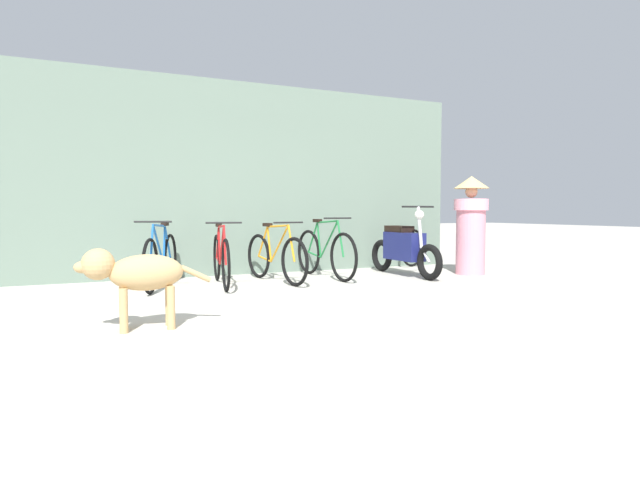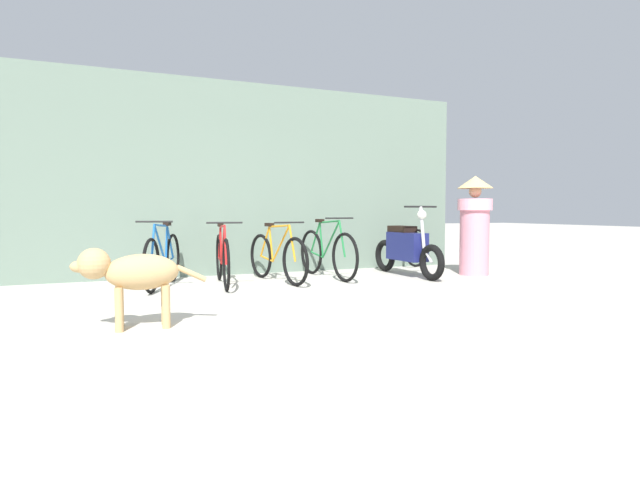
{
  "view_description": "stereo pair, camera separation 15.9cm",
  "coord_description": "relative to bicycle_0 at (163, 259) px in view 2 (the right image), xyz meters",
  "views": [
    {
      "loc": [
        -1.96,
        -4.46,
        1.01
      ],
      "look_at": [
        0.58,
        1.3,
        0.65
      ],
      "focal_mm": 28.0,
      "sensor_mm": 36.0,
      "label": 1
    },
    {
      "loc": [
        -1.82,
        -4.52,
        1.01
      ],
      "look_at": [
        0.58,
        1.3,
        0.65
      ],
      "focal_mm": 28.0,
      "sensor_mm": 36.0,
      "label": 2
    }
  ],
  "objects": [
    {
      "name": "spare_tire_left",
      "position": [
        4.49,
        0.76,
        -0.02
      ],
      "size": [
        0.67,
        0.28,
        0.69
      ],
      "rotation": [
        0.0,
        0.0,
        0.35
      ],
      "color": "black",
      "rests_on": "ground"
    },
    {
      "name": "motorcycle",
      "position": [
        3.64,
        -0.26,
        0.06
      ],
      "size": [
        0.58,
        1.8,
        1.1
      ],
      "rotation": [
        0.0,
        0.0,
        -1.53
      ],
      "color": "black",
      "rests_on": "ground"
    },
    {
      "name": "bicycle_1",
      "position": [
        0.76,
        -0.16,
        -0.0
      ],
      "size": [
        0.46,
        1.75,
        0.88
      ],
      "rotation": [
        0.0,
        0.0,
        -1.68
      ],
      "color": "black",
      "rests_on": "ground"
    },
    {
      "name": "ground_plane",
      "position": [
        1.23,
        -2.43,
        -0.37
      ],
      "size": [
        60.0,
        60.0,
        0.0
      ],
      "primitive_type": "plane",
      "color": "#B7B2A5"
    },
    {
      "name": "shop_wall_back",
      "position": [
        1.23,
        1.01,
        1.16
      ],
      "size": [
        8.0,
        0.2,
        3.06
      ],
      "color": "slate",
      "rests_on": "ground"
    },
    {
      "name": "bicycle_2",
      "position": [
        1.56,
        -0.12,
        -0.01
      ],
      "size": [
        0.48,
        1.69,
        0.87
      ],
      "rotation": [
        0.0,
        0.0,
        -1.38
      ],
      "color": "black",
      "rests_on": "ground"
    },
    {
      "name": "bicycle_3",
      "position": [
        2.39,
        0.0,
        0.01
      ],
      "size": [
        0.46,
        1.77,
        0.93
      ],
      "rotation": [
        0.0,
        0.0,
        -1.48
      ],
      "color": "black",
      "rests_on": "ground"
    },
    {
      "name": "stray_dog",
      "position": [
        -0.46,
        -2.4,
        0.11
      ],
      "size": [
        1.11,
        0.33,
        0.71
      ],
      "rotation": [
        0.0,
        0.0,
        3.11
      ],
      "color": "tan",
      "rests_on": "ground"
    },
    {
      "name": "person_in_robes",
      "position": [
        4.7,
        -0.56,
        0.46
      ],
      "size": [
        0.79,
        0.79,
        1.57
      ],
      "rotation": [
        0.0,
        0.0,
        2.44
      ],
      "color": "pink",
      "rests_on": "ground"
    },
    {
      "name": "bicycle_0",
      "position": [
        0.0,
        0.0,
        0.0
      ],
      "size": [
        0.67,
        1.69,
        0.9
      ],
      "rotation": [
        0.0,
        0.0,
        -1.91
      ],
      "color": "black",
      "rests_on": "ground"
    }
  ]
}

